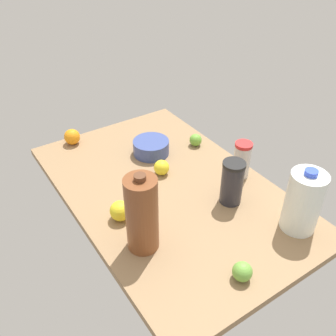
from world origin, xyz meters
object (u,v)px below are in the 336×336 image
Objects in this scene: shaker_bottle at (232,182)px; lemon_by_jug at (120,211)px; mixing_bowl at (151,147)px; chocolate_milk_jug at (142,214)px; lime_far_back at (196,140)px; lime_beside_bowl at (242,272)px; lemon_near_front at (162,167)px; tumbler_cup at (242,160)px; milk_jug at (303,202)px; orange_loose at (72,137)px.

shaker_bottle is 43.14cm from lemon_by_jug.
chocolate_milk_jug is (46.74, -31.82, 10.80)cm from mixing_bowl.
mixing_bowl is 2.82× the size of lime_far_back.
lime_beside_bowl is (75.60, -13.58, -0.15)cm from mixing_bowl.
tumbler_cup is at bearing 54.76° from lemon_near_front.
lime_far_back is 59.11cm from lemon_by_jug.
tumbler_cup is 2.42× the size of lemon_near_front.
lime_beside_bowl is (40.21, -36.27, -4.87)cm from tumbler_cup.
milk_jug is 26.40cm from shaker_bottle.
tumbler_cup is (-10.31, 14.69, -1.07)cm from shaker_bottle.
shaker_bottle is 32.73cm from lemon_near_front.
orange_loose is at bearing -154.66° from shaker_bottle.
milk_jug reaches higher than lime_far_back.
mixing_bowl is at bearing -164.95° from milk_jug.
chocolate_milk_jug is at bearing -52.35° from lime_far_back.
lemon_near_front is 27.88cm from lime_far_back.
lime_far_back is at bearing 74.77° from mixing_bowl.
milk_jug is at bearing -2.26° from lime_far_back.
milk_jug is 3.33× the size of orange_loose.
chocolate_milk_jug is (1.04, -39.82, 5.00)cm from shaker_bottle.
chocolate_milk_jug reaches higher than lemon_by_jug.
tumbler_cup is at bearing 32.67° from mixing_bowl.
orange_loose is at bearing -154.96° from milk_jug.
shaker_bottle is 2.74× the size of lemon_near_front.
mixing_bowl and lemon_near_front have the same top height.
milk_jug is 4.26× the size of lime_far_back.
mixing_bowl is 57.57cm from chocolate_milk_jug.
milk_jug is 64.45cm from lemon_by_jug.
mixing_bowl is 2.61× the size of lime_beside_bowl.
chocolate_milk_jug is at bearing -78.24° from tumbler_cup.
chocolate_milk_jug reaches higher than lime_beside_bowl.
milk_jug is 1.56× the size of tumbler_cup.
orange_loose is at bearing -125.13° from lime_far_back.
lemon_near_front is 0.88× the size of orange_loose.
chocolate_milk_jug reaches higher than lemon_near_front.
lime_far_back is at bearing 153.48° from lime_beside_bowl.
milk_jug reaches higher than lemon_near_front.
lime_far_back is (-10.29, 25.91, -0.38)cm from lemon_near_front.
milk_jug reaches higher than lemon_by_jug.
lemon_near_front is (16.07, -4.65, -0.00)cm from mixing_bowl.
orange_loose reaches higher than lime_far_back.
lime_far_back is (-63.89, 2.52, -8.77)cm from milk_jug.
chocolate_milk_jug reaches higher than mixing_bowl.
milk_jug is 64.54cm from lime_far_back.
orange_loose is (-97.82, -45.71, -7.95)cm from milk_jug.
chocolate_milk_jug is at bearing -88.50° from shaker_bottle.
chocolate_milk_jug is (-22.94, -50.55, 2.41)cm from milk_jug.
tumbler_cup is 55.24cm from lemon_by_jug.
shaker_bottle is 2.87× the size of lime_beside_bowl.
milk_jug is 108.26cm from orange_loose.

